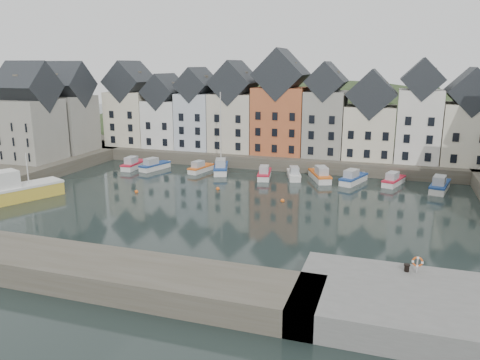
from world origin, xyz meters
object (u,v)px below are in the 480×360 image
at_px(boat_a, 133,165).
at_px(boat_d, 221,167).
at_px(life_ring_post, 418,262).
at_px(mooring_bollard, 407,268).
at_px(large_vessel, 9,191).

bearing_deg(boat_a, boat_d, 4.36).
xyz_separation_m(boat_a, life_ring_post, (43.61, -32.96, 2.16)).
bearing_deg(mooring_bollard, life_ring_post, -3.63).
xyz_separation_m(large_vessel, life_ring_post, (48.26, -10.64, 1.38)).
relative_size(boat_d, life_ring_post, 10.05).
bearing_deg(mooring_bollard, large_vessel, 167.44).
xyz_separation_m(large_vessel, mooring_bollard, (47.56, -10.60, 0.83)).
xyz_separation_m(boat_d, life_ring_post, (28.58, -34.78, 2.01)).
distance_m(boat_a, life_ring_post, 54.71).
bearing_deg(boat_d, boat_a, 168.45).
xyz_separation_m(boat_a, large_vessel, (-4.65, -22.31, 0.78)).
distance_m(boat_d, large_vessel, 31.15).
bearing_deg(large_vessel, mooring_bollard, 11.65).
xyz_separation_m(boat_a, mooring_bollard, (42.91, -32.91, 1.61)).
bearing_deg(large_vessel, life_ring_post, 11.78).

